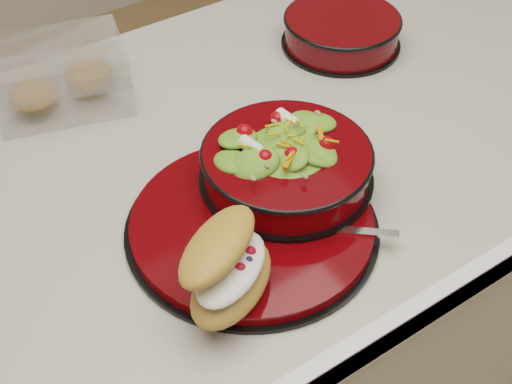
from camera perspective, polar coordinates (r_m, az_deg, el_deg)
island_counter at (r=1.37m, az=0.35°, el=-10.03°), size 1.24×0.74×0.90m
dinner_plate at (r=0.90m, az=-0.26°, el=-2.60°), size 0.32×0.32×0.02m
salad_bowl at (r=0.92m, az=2.47°, el=2.65°), size 0.23×0.23×0.10m
croissant at (r=0.79m, az=-2.25°, el=-5.98°), size 0.16×0.15×0.08m
fork at (r=0.88m, az=5.89°, el=-2.95°), size 0.13×0.12×0.00m
pastry_box at (r=1.13m, az=-15.40°, el=8.91°), size 0.23×0.19×0.09m
extra_bowl at (r=1.24m, az=6.88°, el=12.76°), size 0.20×0.20×0.05m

